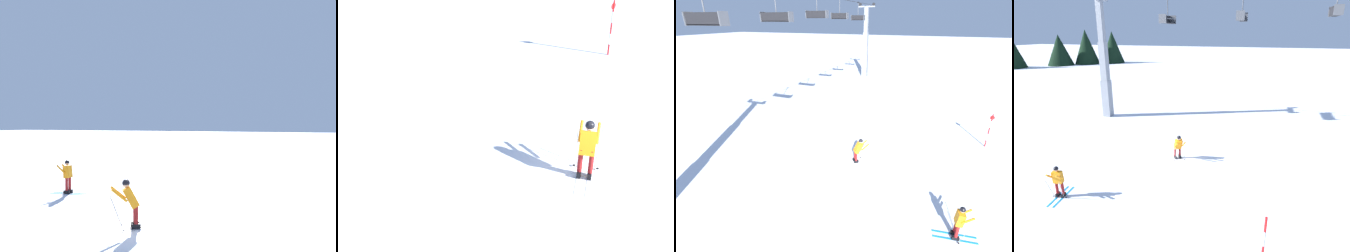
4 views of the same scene
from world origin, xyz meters
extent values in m
plane|color=white|center=(0.00, 0.00, 0.00)|extent=(260.00, 260.00, 0.00)
cube|color=white|center=(0.79, 0.50, 0.01)|extent=(1.03, 1.44, 0.01)
cube|color=black|center=(0.79, 0.50, 0.09)|extent=(0.25, 0.29, 0.16)
cylinder|color=maroon|center=(0.79, 0.50, 0.52)|extent=(0.13, 0.13, 0.70)
cube|color=white|center=(0.55, 0.33, 0.01)|extent=(1.03, 1.44, 0.01)
cube|color=black|center=(0.55, 0.33, 0.09)|extent=(0.25, 0.29, 0.16)
cylinder|color=maroon|center=(0.55, 0.33, 0.52)|extent=(0.13, 0.13, 0.70)
cube|color=orange|center=(0.76, 0.29, 0.98)|extent=(0.65, 0.68, 0.69)
sphere|color=beige|center=(0.84, 0.17, 1.40)|extent=(0.23, 0.23, 0.23)
sphere|color=black|center=(0.84, 0.17, 1.43)|extent=(0.25, 0.25, 0.25)
cylinder|color=orange|center=(1.16, 0.11, 1.10)|extent=(0.36, 0.47, 0.45)
cylinder|color=gray|center=(1.23, 0.09, 0.46)|extent=(0.38, 0.33, 1.20)
cylinder|color=black|center=(1.17, 0.27, 0.05)|extent=(0.07, 0.07, 0.01)
cylinder|color=orange|center=(0.78, -0.15, 1.10)|extent=(0.36, 0.47, 0.45)
cylinder|color=gray|center=(0.77, -0.22, 0.46)|extent=(0.19, 0.46, 1.20)
cylinder|color=black|center=(0.64, -0.10, 0.05)|extent=(0.07, 0.07, 0.01)
cylinder|color=red|center=(5.85, -7.37, 0.24)|extent=(0.07, 0.07, 0.48)
cylinder|color=white|center=(5.85, -7.37, 0.72)|extent=(0.07, 0.07, 0.48)
cylinder|color=red|center=(5.85, -7.37, 1.21)|extent=(0.07, 0.07, 0.48)
cylinder|color=white|center=(5.85, -7.37, 1.69)|extent=(0.07, 0.07, 0.48)
cylinder|color=red|center=(5.85, -7.37, 2.17)|extent=(0.07, 0.07, 0.48)
cylinder|color=red|center=(5.86, -7.37, 2.16)|extent=(0.02, 0.28, 0.28)
camera|label=1|loc=(11.03, 5.87, 3.31)|focal=39.71mm
camera|label=2|loc=(-5.05, 8.20, 7.11)|focal=46.77mm
camera|label=3|loc=(-11.35, -3.55, 8.13)|focal=25.42mm
camera|label=4|loc=(5.58, -14.31, 7.28)|focal=30.08mm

